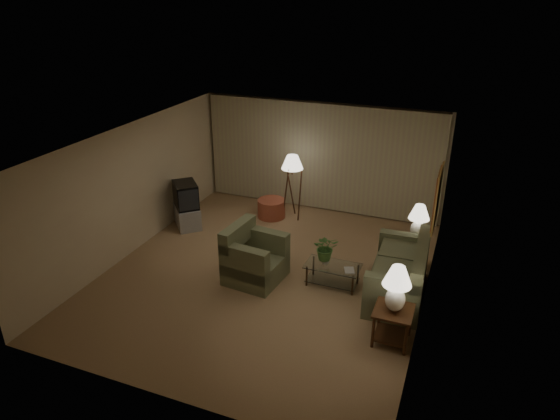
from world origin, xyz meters
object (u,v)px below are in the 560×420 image
object	(u,v)px
coffee_table	(332,272)
side_table_near	(393,319)
sofa	(397,275)
tv_cabinet	(187,216)
side_table_far	(415,247)
vase	(325,261)
ottoman	(271,208)
table_lamp_near	(397,285)
armchair	(255,259)
table_lamp_far	(419,219)
floor_lamp	(292,186)
crt_tv	(186,195)

from	to	relation	value
coffee_table	side_table_near	bearing A→B (deg)	-43.21
sofa	tv_cabinet	xyz separation A→B (m)	(-5.05, 1.10, -0.17)
side_table_far	vase	xyz separation A→B (m)	(-1.48, -1.35, 0.10)
ottoman	coffee_table	bearing A→B (deg)	-47.09
coffee_table	ottoman	size ratio (longest dim) A/B	1.52
table_lamp_near	tv_cabinet	distance (m)	5.81
sofa	armchair	xyz separation A→B (m)	(-2.61, -0.45, 0.01)
table_lamp_far	side_table_near	bearing A→B (deg)	-90.00
table_lamp_far	coffee_table	size ratio (longest dim) A/B	0.70
armchair	coffee_table	bearing A→B (deg)	-70.51
floor_lamp	ottoman	distance (m)	0.79
sofa	armchair	bearing A→B (deg)	-82.48
side_table_near	floor_lamp	xyz separation A→B (m)	(-3.08, 3.80, 0.41)
table_lamp_near	table_lamp_far	xyz separation A→B (m)	(-0.00, 2.60, -0.04)
side_table_far	table_lamp_far	xyz separation A→B (m)	(-0.00, 0.00, 0.63)
armchair	crt_tv	size ratio (longest dim) A/B	1.48
side_table_far	table_lamp_far	world-z (taller)	table_lamp_far
sofa	armchair	distance (m)	2.65
side_table_near	tv_cabinet	distance (m)	5.75
table_lamp_far	side_table_far	bearing A→B (deg)	0.00
floor_lamp	ottoman	bearing A→B (deg)	-162.62
armchair	side_table_far	world-z (taller)	armchair
ottoman	vase	world-z (taller)	vase
coffee_table	vase	bearing A→B (deg)	180.00
side_table_far	crt_tv	xyz separation A→B (m)	(-5.20, -0.15, 0.40)
armchair	coffee_table	distance (m)	1.48
side_table_near	side_table_far	bearing A→B (deg)	90.00
side_table_far	table_lamp_near	world-z (taller)	table_lamp_near
crt_tv	vase	distance (m)	3.92
sofa	tv_cabinet	bearing A→B (deg)	-104.52
side_table_near	floor_lamp	world-z (taller)	floor_lamp
tv_cabinet	ottoman	distance (m)	2.03
crt_tv	floor_lamp	xyz separation A→B (m)	(2.12, 1.34, 0.04)
sofa	crt_tv	distance (m)	5.18
armchair	crt_tv	bearing A→B (deg)	63.47
table_lamp_near	tv_cabinet	world-z (taller)	table_lamp_near
table_lamp_far	coffee_table	bearing A→B (deg)	-134.58
side_table_near	ottoman	bearing A→B (deg)	134.30
floor_lamp	side_table_far	bearing A→B (deg)	-21.23
side_table_far	tv_cabinet	bearing A→B (deg)	-178.40
armchair	crt_tv	xyz separation A→B (m)	(-2.44, 1.55, 0.36)
side_table_far	floor_lamp	distance (m)	3.34
sofa	coffee_table	bearing A→B (deg)	-87.34
coffee_table	crt_tv	size ratio (longest dim) A/B	1.23
coffee_table	table_lamp_far	bearing A→B (deg)	45.42
sofa	crt_tv	size ratio (longest dim) A/B	2.36
coffee_table	crt_tv	bearing A→B (deg)	162.71
side_table_far	tv_cabinet	world-z (taller)	side_table_far
coffee_table	vase	xyz separation A→B (m)	(-0.15, 0.00, 0.21)
tv_cabinet	crt_tv	world-z (taller)	crt_tv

